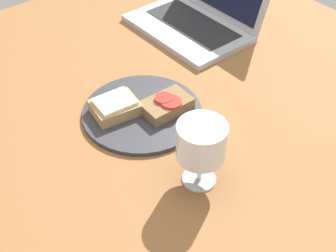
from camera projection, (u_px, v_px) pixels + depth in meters
The scene contains 6 objects.
wooden_table at pixel (166, 140), 95.57cm from camera, with size 140.00×140.00×3.00cm, color brown.
plate at pixel (141, 113), 98.75cm from camera, with size 25.35×25.35×1.01cm, color #333338.
sandwich_with_tomato at pixel (166, 105), 97.73cm from camera, with size 6.97×10.51×3.19cm.
sandwich_with_cheese at pixel (115, 107), 97.07cm from camera, with size 8.80×10.41×3.31cm.
wine_glass at pixel (201, 144), 79.54cm from camera, with size 8.77×8.77×13.11cm.
laptop at pixel (201, 9), 123.48cm from camera, with size 31.66×26.51×22.43cm.
Camera 1 is at (53.58, -43.52, 67.66)cm, focal length 50.00 mm.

